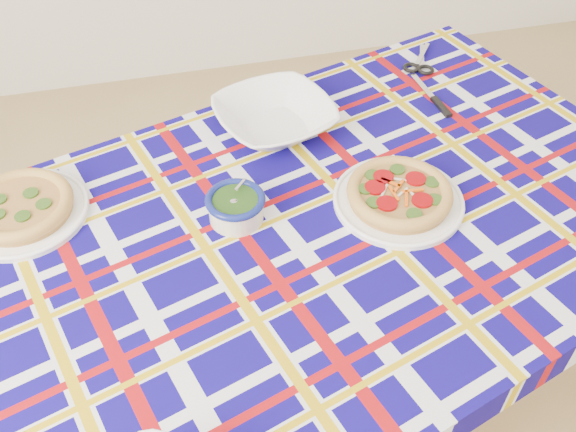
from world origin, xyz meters
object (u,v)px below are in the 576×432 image
object	(u,v)px
dining_table	(321,244)
pesto_bowl	(236,205)
main_focaccia_plate	(399,193)
serving_bowl	(275,118)

from	to	relation	value
dining_table	pesto_bowl	world-z (taller)	pesto_bowl
main_focaccia_plate	pesto_bowl	world-z (taller)	pesto_bowl
pesto_bowl	main_focaccia_plate	bearing A→B (deg)	-6.19
pesto_bowl	dining_table	bearing A→B (deg)	-15.85
dining_table	main_focaccia_plate	bearing A→B (deg)	-13.46
dining_table	pesto_bowl	bearing A→B (deg)	146.83
main_focaccia_plate	serving_bowl	world-z (taller)	serving_bowl
dining_table	main_focaccia_plate	size ratio (longest dim) A/B	6.08
main_focaccia_plate	serving_bowl	size ratio (longest dim) A/B	1.04
dining_table	serving_bowl	xyz separation A→B (m)	(-0.02, 0.30, 0.10)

